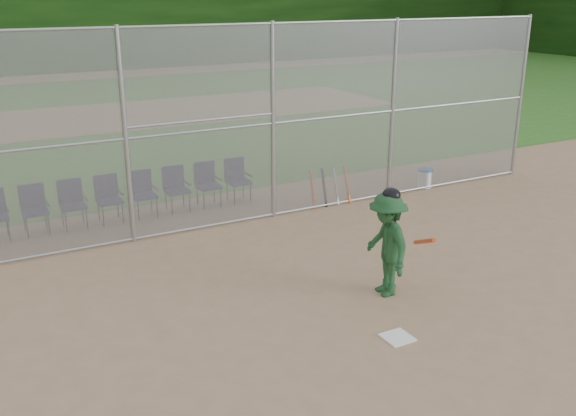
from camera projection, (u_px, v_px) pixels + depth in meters
name	position (u px, v px, depth m)	size (l,w,h in m)	color
ground	(372.00, 333.00, 9.00)	(100.00, 100.00, 0.00)	#A57E5C
grass_strip	(92.00, 118.00, 24.00)	(100.00, 100.00, 0.00)	#2D641E
dirt_patch_far	(92.00, 118.00, 24.00)	(24.00, 24.00, 0.00)	#A6815C
backstop_fence	(227.00, 125.00, 12.50)	(16.09, 0.09, 4.00)	gray
home_plate	(397.00, 337.00, 8.86)	(0.39, 0.39, 0.02)	white
batter_at_plate	(387.00, 244.00, 9.90)	(0.97, 1.37, 1.75)	#1D4824
water_cooler	(425.00, 178.00, 15.56)	(0.37, 0.37, 0.46)	white
spare_bats	(330.00, 187.00, 14.23)	(0.96, 0.34, 0.84)	#D84C14
chair_1	(35.00, 211.00, 12.49)	(0.54, 0.52, 0.96)	#10103A
chair_2	(73.00, 205.00, 12.82)	(0.54, 0.52, 0.96)	#10103A
chair_3	(110.00, 200.00, 13.14)	(0.54, 0.52, 0.96)	#10103A
chair_4	(144.00, 195.00, 13.47)	(0.54, 0.52, 0.96)	#10103A
chair_5	(177.00, 190.00, 13.79)	(0.54, 0.52, 0.96)	#10103A
chair_6	(209.00, 185.00, 14.12)	(0.54, 0.52, 0.96)	#10103A
chair_7	(239.00, 181.00, 14.44)	(0.54, 0.52, 0.96)	#10103A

